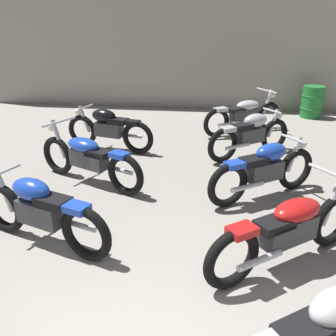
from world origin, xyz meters
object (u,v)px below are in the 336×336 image
(motorcycle_left_row_3, at_px, (109,128))
(motorcycle_right_row_3, at_px, (251,134))
(motorcycle_left_row_1, at_px, (40,210))
(motorcycle_right_row_1, at_px, (289,229))
(motorcycle_left_row_2, at_px, (88,158))
(motorcycle_right_row_2, at_px, (265,169))
(motorcycle_right_row_4, at_px, (244,114))
(oil_drum, at_px, (312,102))

(motorcycle_left_row_3, xyz_separation_m, motorcycle_right_row_3, (2.84, -0.04, 0.00))
(motorcycle_left_row_1, distance_m, motorcycle_right_row_1, 2.82)
(motorcycle_left_row_2, xyz_separation_m, motorcycle_right_row_2, (2.77, -0.15, 0.01))
(motorcycle_right_row_3, height_order, motorcycle_right_row_4, motorcycle_right_row_4)
(oil_drum, bearing_deg, motorcycle_right_row_3, -120.76)
(motorcycle_left_row_1, distance_m, motorcycle_right_row_3, 4.28)
(motorcycle_left_row_2, distance_m, motorcycle_right_row_1, 3.33)
(motorcycle_left_row_1, height_order, motorcycle_right_row_1, motorcycle_right_row_1)
(motorcycle_left_row_2, height_order, motorcycle_right_row_2, motorcycle_left_row_2)
(motorcycle_right_row_2, relative_size, oil_drum, 1.99)
(motorcycle_right_row_2, bearing_deg, motorcycle_left_row_3, 148.38)
(motorcycle_left_row_1, relative_size, motorcycle_right_row_3, 1.14)
(motorcycle_left_row_3, relative_size, motorcycle_right_row_1, 1.06)
(motorcycle_left_row_1, xyz_separation_m, motorcycle_right_row_4, (2.70, 4.87, -0.01))
(motorcycle_left_row_2, height_order, motorcycle_right_row_4, same)
(motorcycle_left_row_1, distance_m, oil_drum, 8.05)
(motorcycle_left_row_2, distance_m, oil_drum, 6.72)
(motorcycle_left_row_1, relative_size, motorcycle_left_row_2, 0.95)
(motorcycle_right_row_1, relative_size, motorcycle_right_row_3, 1.10)
(motorcycle_right_row_3, bearing_deg, motorcycle_right_row_1, -88.19)
(oil_drum, bearing_deg, motorcycle_right_row_4, -138.98)
(motorcycle_left_row_2, bearing_deg, oil_drum, 46.14)
(motorcycle_right_row_4, bearing_deg, oil_drum, 41.02)
(motorcycle_left_row_1, bearing_deg, motorcycle_left_row_3, 92.16)
(motorcycle_left_row_3, height_order, motorcycle_right_row_1, motorcycle_right_row_1)
(motorcycle_right_row_2, xyz_separation_m, motorcycle_right_row_3, (-0.05, 1.74, 0.00))
(motorcycle_left_row_2, height_order, oil_drum, motorcycle_left_row_2)
(oil_drum, bearing_deg, motorcycle_left_row_3, -146.05)
(motorcycle_right_row_3, bearing_deg, motorcycle_left_row_3, 179.21)
(motorcycle_right_row_3, bearing_deg, motorcycle_left_row_1, -129.32)
(motorcycle_right_row_2, relative_size, motorcycle_right_row_4, 0.90)
(motorcycle_right_row_4, bearing_deg, motorcycle_right_row_1, -88.66)
(motorcycle_right_row_3, bearing_deg, oil_drum, 59.24)
(motorcycle_left_row_3, distance_m, oil_drum, 5.76)
(motorcycle_left_row_1, height_order, motorcycle_left_row_2, motorcycle_left_row_2)
(motorcycle_right_row_1, height_order, motorcycle_right_row_3, motorcycle_right_row_1)
(motorcycle_left_row_2, xyz_separation_m, motorcycle_right_row_1, (2.82, -1.76, 0.00))
(motorcycle_left_row_2, relative_size, motorcycle_right_row_2, 1.18)
(motorcycle_right_row_1, bearing_deg, motorcycle_right_row_3, 91.81)
(motorcycle_left_row_1, distance_m, motorcycle_right_row_4, 5.57)
(motorcycle_right_row_2, xyz_separation_m, motorcycle_right_row_4, (-0.06, 3.30, -0.01))
(motorcycle_right_row_1, bearing_deg, motorcycle_left_row_3, 131.02)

